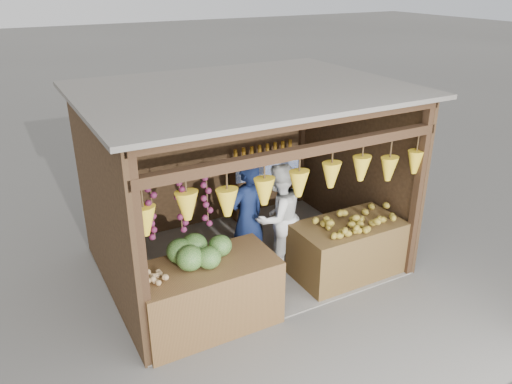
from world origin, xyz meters
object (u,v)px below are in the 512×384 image
(man_standing, at_px, (248,217))
(vendor_seated, at_px, (121,233))
(counter_left, at_px, (207,295))
(woman_standing, at_px, (278,217))
(counter_right, at_px, (347,249))

(man_standing, distance_m, vendor_seated, 1.77)
(counter_left, relative_size, woman_standing, 1.05)
(woman_standing, relative_size, vendor_seated, 1.52)
(counter_right, bearing_deg, vendor_seated, 156.78)
(counter_left, xyz_separation_m, vendor_seated, (-0.67, 1.35, 0.40))
(counter_left, xyz_separation_m, counter_right, (2.23, 0.11, -0.03))
(man_standing, height_order, woman_standing, man_standing)
(counter_left, distance_m, vendor_seated, 1.55)
(woman_standing, height_order, vendor_seated, woman_standing)
(man_standing, height_order, vendor_seated, man_standing)
(counter_left, relative_size, counter_right, 1.11)
(counter_right, relative_size, woman_standing, 0.95)
(counter_left, bearing_deg, counter_right, 2.76)
(woman_standing, xyz_separation_m, vendor_seated, (-2.13, 0.59, 0.02))
(counter_right, distance_m, woman_standing, 1.09)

